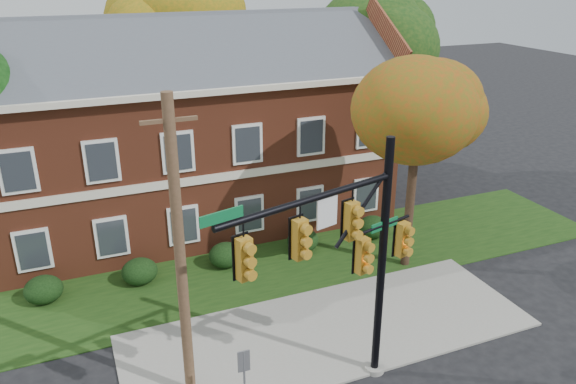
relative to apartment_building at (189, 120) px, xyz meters
name	(u,v)px	position (x,y,z in m)	size (l,w,h in m)	color
ground	(343,349)	(2.00, -11.95, -4.99)	(120.00, 120.00, 0.00)	black
sidewalk	(330,331)	(2.00, -10.95, -4.95)	(14.00, 5.00, 0.08)	gray
grass_strip	(277,264)	(2.00, -5.95, -4.97)	(30.00, 6.00, 0.04)	#193811
apartment_building	(189,120)	(0.00, 0.00, 0.00)	(18.80, 8.80, 9.74)	brown
hedge_far_left	(43,290)	(-7.00, -5.25, -4.46)	(1.40, 1.26, 1.05)	black
hedge_left	(140,271)	(-3.50, -5.25, -4.46)	(1.40, 1.26, 1.05)	black
hedge_center	(226,255)	(0.00, -5.25, -4.46)	(1.40, 1.26, 1.05)	black
hedge_right	(303,240)	(3.50, -5.25, -4.46)	(1.40, 1.26, 1.05)	black
hedge_far_right	(372,227)	(7.00, -5.25, -4.46)	(1.40, 1.26, 1.05)	black
tree_near_right	(425,109)	(7.22, -8.09, 1.68)	(4.50, 4.25, 8.58)	black
tree_right_rear	(393,38)	(11.31, 0.86, 3.13)	(6.30, 5.95, 10.62)	black
tree_far_rear	(176,19)	(1.34, 7.84, 3.86)	(6.84, 6.46, 11.52)	black
traffic_signal	(348,249)	(1.08, -13.63, -0.31)	(6.57, 1.95, 7.54)	gray
utility_pole	(180,257)	(-3.09, -12.08, -0.46)	(1.39, 0.30, 8.93)	brown
sign_post	(244,374)	(-1.93, -13.68, -3.41)	(0.34, 0.06, 2.32)	slate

